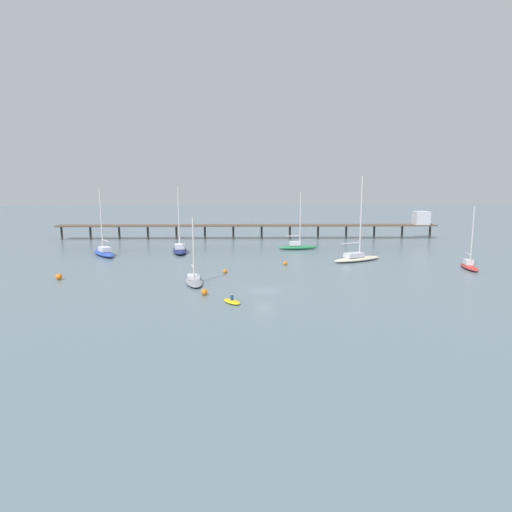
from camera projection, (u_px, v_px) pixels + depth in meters
name	position (u px, v px, depth m)	size (l,w,h in m)	color
ground_plane	(265.00, 291.00, 58.71)	(400.00, 400.00, 0.00)	slate
pier	(290.00, 224.00, 109.11)	(89.87, 6.93, 6.55)	brown
sailboat_green	(298.00, 246.00, 93.01)	(8.32, 2.57, 11.63)	#287F4C
sailboat_gray	(194.00, 279.00, 63.02)	(3.41, 7.82, 9.13)	gray
sailboat_blue	(104.00, 252.00, 85.54)	(6.84, 9.01, 12.40)	#2D4CB7
sailboat_red	(469.00, 265.00, 72.90)	(2.59, 6.56, 9.95)	red
sailboat_cream	(357.00, 257.00, 79.85)	(10.07, 6.57, 14.62)	beige
sailboat_navy	(180.00, 249.00, 89.09)	(3.72, 9.66, 12.65)	navy
dinghy_yellow	(232.00, 301.00, 52.87)	(2.62, 3.18, 1.14)	yellow
mooring_buoy_far	(204.00, 292.00, 56.35)	(0.81, 0.81, 0.81)	orange
mooring_buoy_near	(285.00, 263.00, 76.07)	(0.68, 0.68, 0.68)	orange
mooring_buoy_outer	(59.00, 277.00, 65.02)	(0.89, 0.89, 0.89)	orange
mooring_buoy_inner	(225.00, 271.00, 69.56)	(0.64, 0.64, 0.64)	orange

